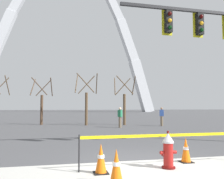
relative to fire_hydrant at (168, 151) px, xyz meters
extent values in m
plane|color=#474749|center=(-0.40, 0.66, -0.47)|extent=(240.00, 240.00, 0.00)
cylinder|color=#5E0F0D|center=(0.00, -0.01, -0.44)|extent=(0.36, 0.36, 0.05)
cylinder|color=maroon|center=(0.00, -0.01, -0.11)|extent=(0.26, 0.26, 0.62)
cylinder|color=#B7B7BC|center=(0.00, -0.01, 0.22)|extent=(0.30, 0.30, 0.04)
cone|color=#B7B7BC|center=(0.00, -0.01, 0.35)|extent=(0.30, 0.30, 0.22)
cylinder|color=#5E0F0D|center=(0.00, -0.01, 0.49)|extent=(0.06, 0.06, 0.06)
cylinder|color=maroon|center=(-0.18, -0.01, -0.04)|extent=(0.10, 0.09, 0.09)
cylinder|color=maroon|center=(0.18, -0.01, -0.04)|extent=(0.10, 0.09, 0.09)
cylinder|color=maroon|center=(0.00, 0.19, -0.14)|extent=(0.13, 0.14, 0.13)
cylinder|color=#5E0F0D|center=(0.00, 0.27, -0.14)|extent=(0.15, 0.03, 0.15)
cylinder|color=#232326|center=(-2.35, 0.11, 0.00)|extent=(0.04, 0.04, 0.94)
cube|color=yellow|center=(0.21, 0.12, 0.39)|extent=(5.12, 0.04, 0.08)
cube|color=black|center=(-1.83, -0.10, -0.45)|extent=(0.36, 0.36, 0.03)
cone|color=orange|center=(-1.83, -0.10, -0.09)|extent=(0.28, 0.28, 0.70)
cylinder|color=white|center=(-1.83, -0.10, -0.05)|extent=(0.17, 0.17, 0.08)
cone|color=orange|center=(-1.64, -0.92, -0.09)|extent=(0.28, 0.28, 0.70)
cylinder|color=white|center=(-1.64, -0.92, -0.05)|extent=(0.17, 0.17, 0.08)
cube|color=black|center=(0.81, 0.51, -0.45)|extent=(0.36, 0.36, 0.03)
cone|color=orange|center=(0.81, 0.51, -0.09)|extent=(0.28, 0.28, 0.70)
cylinder|color=white|center=(0.81, 0.51, -0.05)|extent=(0.17, 0.17, 0.08)
cube|color=#232326|center=(3.18, 2.65, 5.13)|extent=(7.60, 0.12, 0.12)
cube|color=black|center=(2.78, 2.65, 4.58)|extent=(0.26, 0.24, 0.90)
cube|color=gold|center=(2.78, 2.79, 4.58)|extent=(0.44, 0.03, 1.04)
sphere|color=#360606|center=(2.78, 2.52, 4.86)|extent=(0.16, 0.16, 0.16)
sphere|color=orange|center=(2.78, 2.52, 4.58)|extent=(0.16, 0.16, 0.16)
sphere|color=black|center=(2.78, 2.52, 4.30)|extent=(0.16, 0.16, 0.16)
cube|color=black|center=(1.38, 2.65, 4.58)|extent=(0.26, 0.24, 0.90)
cube|color=gold|center=(1.38, 2.79, 4.58)|extent=(0.44, 0.03, 1.04)
sphere|color=#360606|center=(1.38, 2.52, 4.86)|extent=(0.16, 0.16, 0.16)
sphere|color=orange|center=(1.38, 2.52, 4.58)|extent=(0.16, 0.16, 0.16)
sphere|color=black|center=(1.38, 2.52, 4.30)|extent=(0.16, 0.16, 0.16)
cube|color=silver|center=(-19.14, 66.96, 22.42)|extent=(7.30, 2.74, 14.10)
cube|color=silver|center=(13.66, 66.96, 33.87)|extent=(6.91, 2.42, 10.94)
cube|color=silver|center=(18.34, 66.96, 22.42)|extent=(7.30, 2.74, 14.10)
cube|color=silver|center=(23.03, 66.96, 7.71)|extent=(7.66, 3.07, 17.29)
cylinder|color=brown|center=(-7.29, 16.15, 3.02)|extent=(0.23, 1.49, 1.64)
cylinder|color=brown|center=(-8.06, 17.08, 3.02)|extent=(1.49, 0.23, 1.64)
cylinder|color=#473323|center=(-4.42, 16.68, 0.89)|extent=(0.24, 0.24, 2.71)
cylinder|color=#473323|center=(-5.24, 16.84, 2.98)|extent=(0.37, 1.46, 1.62)
cylinder|color=#473323|center=(-3.58, 16.59, 2.98)|extent=(0.23, 1.47, 1.62)
cylinder|color=#473323|center=(-4.33, 17.52, 2.98)|extent=(1.47, 0.23, 1.62)
cylinder|color=#473323|center=(-4.60, 15.85, 2.98)|extent=(1.45, 0.40, 1.62)
cylinder|color=brown|center=(-0.50, 15.19, 0.98)|extent=(0.24, 0.24, 2.90)
cylinder|color=brown|center=(-1.38, 15.36, 3.22)|extent=(0.39, 1.55, 1.73)
cylinder|color=brown|center=(0.40, 15.10, 3.22)|extent=(0.24, 1.57, 1.73)
cylinder|color=brown|center=(-0.41, 16.08, 3.22)|extent=(1.57, 0.24, 1.73)
cylinder|color=brown|center=(-0.70, 14.31, 3.22)|extent=(1.55, 0.42, 1.73)
cylinder|color=brown|center=(2.89, 14.81, 0.92)|extent=(0.24, 0.24, 2.78)
cylinder|color=brown|center=(2.05, 14.98, 3.07)|extent=(0.37, 1.49, 1.66)
cylinder|color=brown|center=(3.75, 14.72, 3.07)|extent=(0.23, 1.51, 1.66)
cylinder|color=brown|center=(2.98, 15.67, 3.07)|extent=(1.51, 0.23, 1.66)
cylinder|color=brown|center=(2.71, 13.97, 3.07)|extent=(1.49, 0.40, 1.66)
cylinder|color=brown|center=(5.73, 13.11, -0.05)|extent=(0.22, 0.22, 0.84)
cube|color=#2D4C99|center=(5.73, 13.11, 0.64)|extent=(0.39, 0.30, 0.54)
sphere|color=#936B4C|center=(5.73, 13.11, 1.02)|extent=(0.20, 0.20, 0.20)
cylinder|color=brown|center=(1.84, 12.29, -0.05)|extent=(0.22, 0.22, 0.84)
cube|color=#23754C|center=(1.84, 12.29, 0.64)|extent=(0.34, 0.39, 0.54)
sphere|color=beige|center=(1.84, 12.29, 1.02)|extent=(0.20, 0.20, 0.20)
camera|label=1|loc=(-2.86, -5.98, 1.17)|focal=38.24mm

